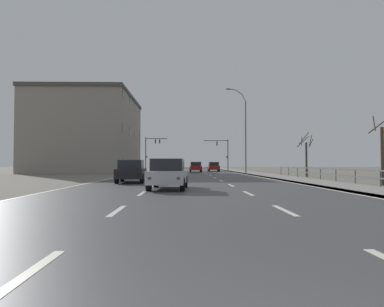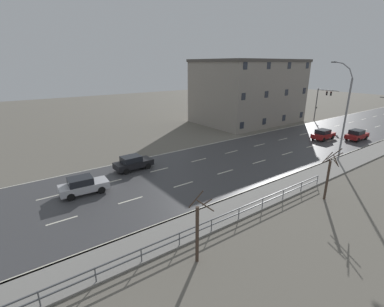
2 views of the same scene
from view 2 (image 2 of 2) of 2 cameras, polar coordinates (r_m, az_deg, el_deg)
ground_plane at (r=45.13m, az=22.90°, el=2.59°), size 160.00×160.00×0.12m
road_asphalt_strip at (r=55.54m, az=29.48°, el=4.45°), size 14.00×120.00×0.03m
guardrail at (r=18.48m, az=0.86°, el=-15.58°), size 0.07×28.84×1.00m
street_lamp_midground at (r=35.61m, az=29.19°, el=7.06°), size 2.65×0.24×11.26m
traffic_signal_left at (r=60.54m, az=25.38°, el=10.16°), size 4.20×0.36×6.38m
car_near_left at (r=46.03m, az=25.68°, el=3.62°), size 1.86×4.11×1.57m
car_distant at (r=26.05m, az=-21.76°, el=-6.17°), size 2.01×4.19×1.57m
car_far_left at (r=30.28m, az=-12.21°, el=-1.86°), size 1.96×4.16×1.57m
car_near_right at (r=48.22m, az=31.14°, el=3.38°), size 1.88×4.12×1.57m
brick_building at (r=55.60m, az=11.56°, el=12.61°), size 13.91×19.39×11.79m
bare_tree_near at (r=15.98m, az=1.25°, el=-15.82°), size 1.28×1.30×4.45m
bare_tree_mid at (r=25.44m, az=26.57°, el=-4.22°), size 1.31×1.30×4.55m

